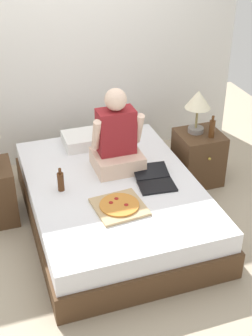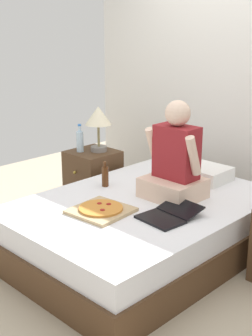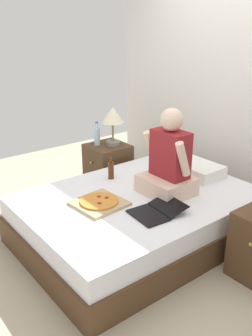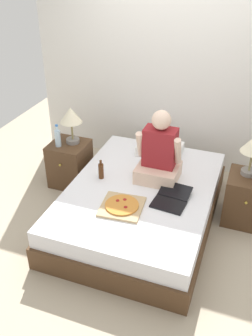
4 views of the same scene
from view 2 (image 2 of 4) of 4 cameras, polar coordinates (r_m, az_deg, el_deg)
ground_plane at (r=3.88m, az=2.03°, el=-10.02°), size 5.76×5.76×0.00m
wall_back at (r=4.61m, az=14.34°, el=10.23°), size 3.76×0.12×2.50m
bed at (r=3.78m, az=2.07°, el=-7.13°), size 1.51×2.10×0.44m
nightstand_left at (r=4.73m, az=-4.04°, el=-1.20°), size 0.44×0.47×0.56m
lamp_on_left_nightstand at (r=4.58m, az=-3.40°, el=6.01°), size 0.26×0.26×0.45m
water_bottle at (r=4.62m, az=-5.64°, el=3.34°), size 0.07×0.07×0.28m
pillow at (r=4.25m, az=8.98°, el=-0.45°), size 0.52×0.34×0.12m
person_seated at (r=3.71m, az=5.99°, el=0.66°), size 0.47×0.40×0.78m
laptop at (r=3.38m, az=5.02°, el=-5.79°), size 0.35×0.44×0.07m
pizza_box at (r=3.48m, az=-3.08°, el=-5.13°), size 0.43×0.43×0.05m
beer_bottle_on_bed at (r=3.99m, az=-2.56°, el=-0.98°), size 0.06×0.06×0.22m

